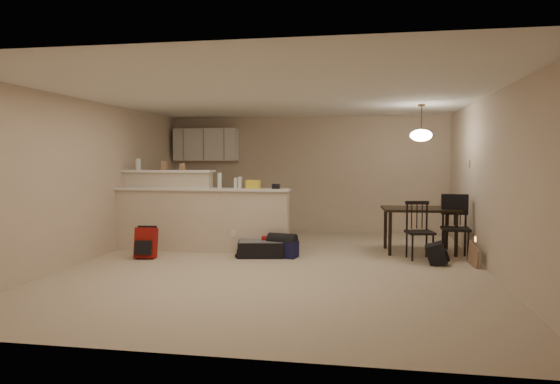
% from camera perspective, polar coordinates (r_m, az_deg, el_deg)
% --- Properties ---
extents(room, '(7.00, 7.02, 2.50)m').
position_cam_1_polar(room, '(7.38, -0.15, 1.18)').
color(room, beige).
rests_on(room, ground).
extents(breakfast_bar, '(3.08, 0.58, 1.39)m').
position_cam_1_polar(breakfast_bar, '(8.83, -10.36, -2.62)').
color(breakfast_bar, beige).
rests_on(breakfast_bar, ground).
extents(upper_cabinets, '(1.40, 0.34, 0.70)m').
position_cam_1_polar(upper_cabinets, '(11.14, -8.46, 5.38)').
color(upper_cabinets, white).
rests_on(upper_cabinets, room).
extents(kitchen_counter, '(1.80, 0.60, 0.90)m').
position_cam_1_polar(kitchen_counter, '(11.01, -7.60, -2.16)').
color(kitchen_counter, white).
rests_on(kitchen_counter, ground).
extents(thermostat, '(0.02, 0.12, 0.12)m').
position_cam_1_polar(thermostat, '(8.98, 20.79, 3.00)').
color(thermostat, beige).
rests_on(thermostat, room).
extents(jar, '(0.10, 0.10, 0.20)m').
position_cam_1_polar(jar, '(9.29, -15.89, 3.06)').
color(jar, silver).
rests_on(jar, breakfast_bar).
extents(cereal_box, '(0.10, 0.07, 0.16)m').
position_cam_1_polar(cereal_box, '(9.09, -13.09, 2.97)').
color(cereal_box, '#986D4E').
rests_on(cereal_box, breakfast_bar).
extents(small_box, '(0.08, 0.06, 0.12)m').
position_cam_1_polar(small_box, '(8.97, -11.11, 2.86)').
color(small_box, '#986D4E').
rests_on(small_box, breakfast_bar).
extents(bottle_a, '(0.07, 0.07, 0.26)m').
position_cam_1_polar(bottle_a, '(8.53, -6.92, 1.31)').
color(bottle_a, silver).
rests_on(bottle_a, breakfast_bar).
extents(bottle_b, '(0.06, 0.06, 0.18)m').
position_cam_1_polar(bottle_b, '(8.45, -5.10, 1.03)').
color(bottle_b, silver).
rests_on(bottle_b, breakfast_bar).
extents(bag_lump, '(0.22, 0.18, 0.14)m').
position_cam_1_polar(bag_lump, '(8.38, -3.09, 0.88)').
color(bag_lump, '#986D4E').
rests_on(bag_lump, breakfast_bar).
extents(pouch, '(0.12, 0.10, 0.08)m').
position_cam_1_polar(pouch, '(8.30, -0.47, 0.65)').
color(pouch, '#986D4E').
rests_on(pouch, breakfast_bar).
extents(extra_item_x, '(0.07, 0.07, 0.20)m').
position_cam_1_polar(extra_item_x, '(8.43, -4.61, 1.08)').
color(extra_item_x, silver).
rests_on(extra_item_x, breakfast_bar).
extents(dining_table, '(1.28, 0.90, 0.76)m').
position_cam_1_polar(dining_table, '(8.76, 15.66, -2.35)').
color(dining_table, black).
rests_on(dining_table, ground).
extents(pendant_lamp, '(0.36, 0.36, 0.62)m').
position_cam_1_polar(pendant_lamp, '(8.72, 15.82, 6.31)').
color(pendant_lamp, brown).
rests_on(pendant_lamp, room).
extents(dining_chair_near, '(0.47, 0.46, 0.91)m').
position_cam_1_polar(dining_chair_near, '(8.19, 15.70, -4.27)').
color(dining_chair_near, black).
rests_on(dining_chair_near, ground).
extents(dining_chair_far, '(0.45, 0.43, 0.99)m').
position_cam_1_polar(dining_chair_far, '(8.48, 19.42, -3.81)').
color(dining_chair_far, black).
rests_on(dining_chair_far, ground).
extents(suitcase, '(0.81, 0.60, 0.25)m').
position_cam_1_polar(suitcase, '(8.18, -2.19, -6.51)').
color(suitcase, black).
rests_on(suitcase, ground).
extents(red_backpack, '(0.34, 0.23, 0.48)m').
position_cam_1_polar(red_backpack, '(8.30, -15.07, -5.65)').
color(red_backpack, maroon).
rests_on(red_backpack, ground).
extents(navy_duffel, '(0.53, 0.36, 0.26)m').
position_cam_1_polar(navy_duffel, '(8.11, 0.27, -6.53)').
color(navy_duffel, '#13133B').
rests_on(navy_duffel, ground).
extents(black_daypack, '(0.29, 0.38, 0.31)m').
position_cam_1_polar(black_daypack, '(7.93, 17.41, -6.78)').
color(black_daypack, black).
rests_on(black_daypack, ground).
extents(cardboard_sheet, '(0.07, 0.42, 0.32)m').
position_cam_1_polar(cardboard_sheet, '(7.94, 21.23, -6.80)').
color(cardboard_sheet, '#986D4E').
rests_on(cardboard_sheet, ground).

